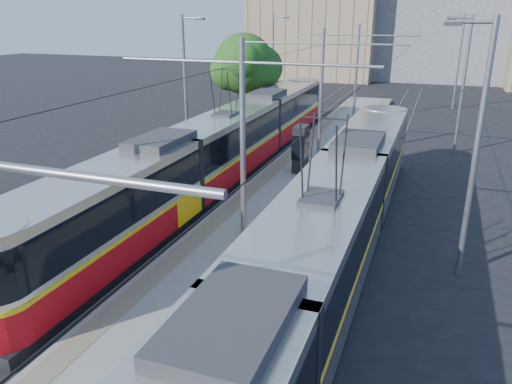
% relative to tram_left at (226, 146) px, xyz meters
% --- Properties ---
extents(ground, '(160.00, 160.00, 0.00)m').
position_rel_tram_left_xyz_m(ground, '(3.60, -14.76, -1.71)').
color(ground, black).
rests_on(ground, ground).
extents(platform, '(4.00, 50.00, 0.30)m').
position_rel_tram_left_xyz_m(platform, '(3.60, 2.24, -1.56)').
color(platform, gray).
rests_on(platform, ground).
extents(tactile_strip_left, '(0.70, 50.00, 0.01)m').
position_rel_tram_left_xyz_m(tactile_strip_left, '(2.15, 2.24, -1.40)').
color(tactile_strip_left, gray).
rests_on(tactile_strip_left, platform).
extents(tactile_strip_right, '(0.70, 50.00, 0.01)m').
position_rel_tram_left_xyz_m(tactile_strip_right, '(5.05, 2.24, -1.40)').
color(tactile_strip_right, gray).
rests_on(tactile_strip_right, platform).
extents(rails, '(8.71, 70.00, 0.03)m').
position_rel_tram_left_xyz_m(rails, '(3.60, 2.24, -1.69)').
color(rails, gray).
rests_on(rails, ground).
extents(tram_left, '(2.43, 31.46, 5.50)m').
position_rel_tram_left_xyz_m(tram_left, '(0.00, 0.00, 0.00)').
color(tram_left, black).
rests_on(tram_left, ground).
extents(tram_right, '(2.43, 31.03, 5.50)m').
position_rel_tram_left_xyz_m(tram_right, '(7.20, -10.13, 0.15)').
color(tram_right, black).
rests_on(tram_right, ground).
extents(catenary, '(9.20, 70.00, 7.00)m').
position_rel_tram_left_xyz_m(catenary, '(3.60, -0.61, 2.82)').
color(catenary, gray).
rests_on(catenary, platform).
extents(street_lamps, '(15.18, 38.22, 8.00)m').
position_rel_tram_left_xyz_m(street_lamps, '(3.60, 6.24, 2.48)').
color(street_lamps, gray).
rests_on(street_lamps, ground).
extents(shelter, '(0.67, 1.09, 2.41)m').
position_rel_tram_left_xyz_m(shelter, '(3.50, 1.49, -0.14)').
color(shelter, black).
rests_on(shelter, platform).
extents(tree, '(4.69, 4.34, 6.81)m').
position_rel_tram_left_xyz_m(tree, '(-3.09, 11.37, 2.90)').
color(tree, '#382314').
rests_on(tree, ground).
extents(building_left, '(16.32, 12.24, 15.16)m').
position_rel_tram_left_xyz_m(building_left, '(-6.40, 45.24, 5.88)').
color(building_left, gray).
rests_on(building_left, ground).
extents(building_centre, '(18.36, 14.28, 13.87)m').
position_rel_tram_left_xyz_m(building_centre, '(9.60, 49.24, 5.24)').
color(building_centre, gray).
rests_on(building_centre, ground).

